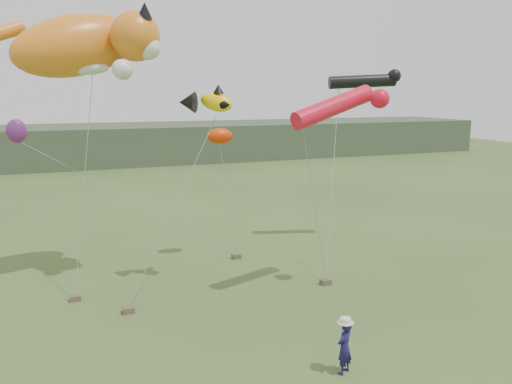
% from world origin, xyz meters
% --- Properties ---
extents(ground, '(120.00, 120.00, 0.00)m').
position_xyz_m(ground, '(0.00, 0.00, 0.00)').
color(ground, '#385123').
rests_on(ground, ground).
extents(headland, '(90.00, 13.00, 4.00)m').
position_xyz_m(headland, '(-3.11, 44.69, 1.92)').
color(headland, '#2D3D28').
rests_on(headland, ground).
extents(festival_attendant, '(0.65, 0.58, 1.51)m').
position_xyz_m(festival_attendant, '(1.71, -1.51, 0.75)').
color(festival_attendant, '#181348').
rests_on(festival_attendant, ground).
extents(sandbag_anchors, '(13.35, 6.28, 0.20)m').
position_xyz_m(sandbag_anchors, '(-2.07, 5.28, 0.10)').
color(sandbag_anchors, brown).
rests_on(sandbag_anchors, ground).
extents(cat_kite, '(6.55, 3.77, 3.26)m').
position_xyz_m(cat_kite, '(-3.81, 8.20, 9.29)').
color(cat_kite, orange).
rests_on(cat_kite, ground).
extents(fish_kite, '(2.22, 1.44, 1.12)m').
position_xyz_m(fish_kite, '(0.05, 6.02, 7.18)').
color(fish_kite, yellow).
rests_on(fish_kite, ground).
extents(tube_kites, '(8.27, 7.08, 2.42)m').
position_xyz_m(tube_kites, '(6.52, 6.07, 7.53)').
color(tube_kites, black).
rests_on(tube_kites, ground).
extents(misc_kites, '(9.38, 3.97, 1.08)m').
position_xyz_m(misc_kites, '(-2.62, 10.56, 5.74)').
color(misc_kites, red).
rests_on(misc_kites, ground).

